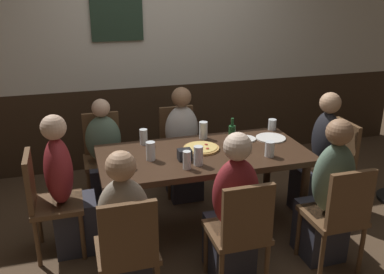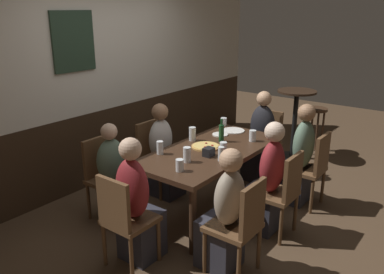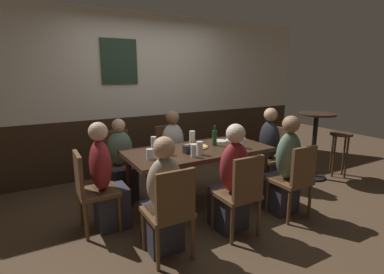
{
  "view_description": "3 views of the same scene",
  "coord_description": "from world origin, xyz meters",
  "views": [
    {
      "loc": [
        -1.03,
        -3.18,
        2.12
      ],
      "look_at": [
        -0.06,
        0.14,
        0.84
      ],
      "focal_mm": 39.74,
      "sensor_mm": 36.0,
      "label": 1
    },
    {
      "loc": [
        -3.34,
        -2.28,
        2.2
      ],
      "look_at": [
        -0.22,
        0.09,
        0.91
      ],
      "focal_mm": 37.05,
      "sensor_mm": 36.0,
      "label": 2
    },
    {
      "loc": [
        -1.77,
        -2.97,
        1.67
      ],
      "look_at": [
        -0.03,
        0.1,
        0.88
      ],
      "focal_mm": 26.99,
      "sensor_mm": 36.0,
      "label": 3
    }
  ],
  "objects": [
    {
      "name": "person_head_west",
      "position": [
        -1.14,
        0.0,
        0.5
      ],
      "size": [
        0.37,
        0.34,
        1.18
      ],
      "color": "#2D2D38",
      "rests_on": "ground_plane"
    },
    {
      "name": "beer_glass_tall",
      "position": [
        0.5,
        -0.23,
        0.8
      ],
      "size": [
        0.08,
        0.08,
        0.13
      ],
      "color": "silver",
      "rests_on": "dining_table"
    },
    {
      "name": "dining_table",
      "position": [
        0.0,
        0.0,
        0.66
      ],
      "size": [
        1.78,
        0.86,
        0.74
      ],
      "color": "#382316",
      "rests_on": "ground_plane"
    },
    {
      "name": "chair_mid_near",
      "position": [
        0.0,
        -0.85,
        0.5
      ],
      "size": [
        0.4,
        0.4,
        0.88
      ],
      "color": "brown",
      "rests_on": "ground_plane"
    },
    {
      "name": "chair_left_far",
      "position": [
        -0.78,
        0.85,
        0.5
      ],
      "size": [
        0.4,
        0.4,
        0.88
      ],
      "color": "brown",
      "rests_on": "ground_plane"
    },
    {
      "name": "pint_glass_amber",
      "position": [
        -0.12,
        -0.23,
        0.81
      ],
      "size": [
        0.07,
        0.07,
        0.16
      ],
      "color": "silver",
      "rests_on": "dining_table"
    },
    {
      "name": "chair_right_near",
      "position": [
        0.78,
        -0.85,
        0.5
      ],
      "size": [
        0.4,
        0.4,
        0.88
      ],
      "color": "brown",
      "rests_on": "ground_plane"
    },
    {
      "name": "wall_back",
      "position": [
        -0.0,
        1.65,
        1.3
      ],
      "size": [
        6.4,
        0.13,
        2.6
      ],
      "color": "#332316",
      "rests_on": "ground_plane"
    },
    {
      "name": "tumbler_water",
      "position": [
        -0.23,
        -0.28,
        0.8
      ],
      "size": [
        0.06,
        0.06,
        0.15
      ],
      "color": "silver",
      "rests_on": "dining_table"
    },
    {
      "name": "condiment_caddy",
      "position": [
        -0.2,
        -0.11,
        0.79
      ],
      "size": [
        0.11,
        0.09,
        0.09
      ],
      "primitive_type": "cube",
      "color": "black",
      "rests_on": "dining_table"
    },
    {
      "name": "pint_glass_pale",
      "position": [
        -0.68,
        -0.12,
        0.79
      ],
      "size": [
        0.08,
        0.08,
        0.12
      ],
      "color": "silver",
      "rests_on": "dining_table"
    },
    {
      "name": "highball_clear",
      "position": [
        0.82,
        0.37,
        0.79
      ],
      "size": [
        0.08,
        0.08,
        0.1
      ],
      "color": "silver",
      "rests_on": "dining_table"
    },
    {
      "name": "chair_head_west",
      "position": [
        -1.31,
        0.0,
        0.5
      ],
      "size": [
        0.4,
        0.4,
        0.88
      ],
      "color": "brown",
      "rests_on": "ground_plane"
    },
    {
      "name": "pizza",
      "position": [
        -0.0,
        0.07,
        0.75
      ],
      "size": [
        0.31,
        0.31,
        0.03
      ],
      "color": "tan",
      "rests_on": "dining_table"
    },
    {
      "name": "beer_glass_half",
      "position": [
        0.1,
        0.33,
        0.81
      ],
      "size": [
        0.08,
        0.08,
        0.16
      ],
      "color": "silver",
      "rests_on": "dining_table"
    },
    {
      "name": "bar_stool",
      "position": [
        2.54,
        -0.22,
        0.56
      ],
      "size": [
        0.34,
        0.34,
        0.72
      ],
      "color": "#422B1C",
      "rests_on": "ground_plane"
    },
    {
      "name": "chair_mid_far",
      "position": [
        0.0,
        0.85,
        0.5
      ],
      "size": [
        0.4,
        0.4,
        0.88
      ],
      "color": "brown",
      "rests_on": "ground_plane"
    },
    {
      "name": "person_mid_near",
      "position": [
        0.0,
        -0.69,
        0.49
      ],
      "size": [
        0.34,
        0.37,
        1.17
      ],
      "color": "#2D2D38",
      "rests_on": "ground_plane"
    },
    {
      "name": "chair_left_near",
      "position": [
        -0.78,
        -0.85,
        0.5
      ],
      "size": [
        0.4,
        0.4,
        0.88
      ],
      "color": "brown",
      "rests_on": "ground_plane"
    },
    {
      "name": "person_left_near",
      "position": [
        -0.78,
        -0.68,
        0.48
      ],
      "size": [
        0.34,
        0.37,
        1.13
      ],
      "color": "#2D2D38",
      "rests_on": "ground_plane"
    },
    {
      "name": "person_right_near",
      "position": [
        0.78,
        -0.69,
        0.51
      ],
      "size": [
        0.34,
        0.37,
        1.19
      ],
      "color": "#2D2D38",
      "rests_on": "ground_plane"
    },
    {
      "name": "tumbler_short",
      "position": [
        -0.46,
        0.33,
        0.8
      ],
      "size": [
        0.07,
        0.07,
        0.14
      ],
      "color": "silver",
      "rests_on": "dining_table"
    },
    {
      "name": "pint_glass_stout",
      "position": [
        -0.46,
        -0.03,
        0.81
      ],
      "size": [
        0.08,
        0.08,
        0.15
      ],
      "color": "silver",
      "rests_on": "dining_table"
    },
    {
      "name": "beer_bottle_green",
      "position": [
        0.27,
        0.05,
        0.85
      ],
      "size": [
        0.06,
        0.06,
        0.27
      ],
      "color": "#194723",
      "rests_on": "dining_table"
    },
    {
      "name": "person_head_east",
      "position": [
        1.14,
        0.0,
        0.5
      ],
      "size": [
        0.37,
        0.34,
        1.18
      ],
      "color": "#2D2D38",
      "rests_on": "ground_plane"
    },
    {
      "name": "ground_plane",
      "position": [
        0.0,
        0.0,
        0.0
      ],
      "size": [
        12.0,
        12.0,
        0.0
      ],
      "primitive_type": "plane",
      "color": "#4C3826"
    },
    {
      "name": "chair_head_east",
      "position": [
        1.31,
        0.0,
        0.5
      ],
      "size": [
        0.4,
        0.4,
        0.88
      ],
      "color": "brown",
      "rests_on": "ground_plane"
    },
    {
      "name": "plate_white_small",
      "position": [
        0.46,
        0.19,
        0.75
      ],
      "size": [
        0.19,
        0.19,
        0.01
      ],
      "primitive_type": "cylinder",
      "color": "white",
      "rests_on": "dining_table"
    },
    {
      "name": "person_left_far",
      "position": [
        -0.78,
        0.68,
        0.45
      ],
      "size": [
        0.34,
        0.37,
        1.08
      ],
      "color": "#2D2D38",
      "rests_on": "ground_plane"
    },
    {
      "name": "side_bar_table",
      "position": [
        2.09,
        -0.07,
        0.62
      ],
      "size": [
        0.56,
        0.56,
        1.05
      ],
      "color": "black",
      "rests_on": "ground_plane"
    },
    {
      "name": "plate_white_large",
      "position": [
        0.7,
        0.14,
        0.75
      ],
      "size": [
        0.27,
        0.27,
        0.01
      ],
      "primitive_type": "cylinder",
      "color": "white",
      "rests_on": "dining_table"
    },
    {
      "name": "person_mid_far",
      "position": [
        -0.0,
        0.68,
        0.48
      ],
      "size": [
        0.34,
        0.37,
        1.14
      ],
      "color": "#2D2D38",
      "rests_on": "ground_plane"
    }
  ]
}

